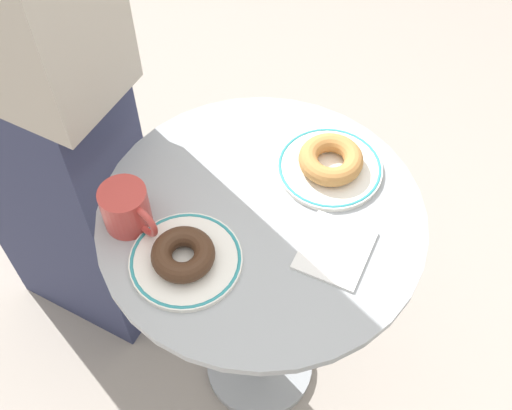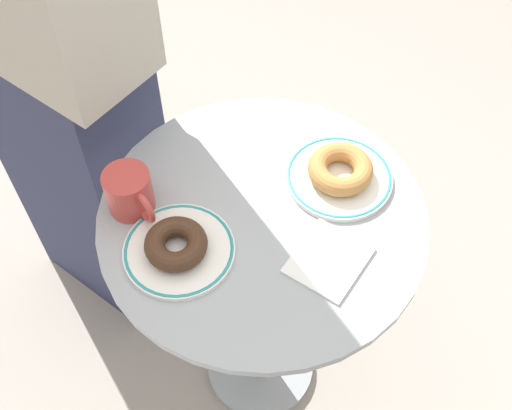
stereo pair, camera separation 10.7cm
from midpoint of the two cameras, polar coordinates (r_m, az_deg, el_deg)
ground_plane at (r=1.83m, az=-1.39°, el=-14.58°), size 7.00×7.00×0.02m
cafe_table at (r=1.35m, az=-1.83°, el=-6.17°), size 0.62×0.62×0.73m
plate_left at (r=1.12m, az=-9.05°, el=-5.10°), size 0.20×0.20×0.01m
plate_right at (r=1.24m, az=4.20°, el=3.23°), size 0.21×0.21×0.01m
donut_chocolate at (r=1.10m, az=-9.35°, el=-4.59°), size 0.12×0.12×0.04m
donut_old_fashioned at (r=1.22m, az=4.27°, el=3.96°), size 0.17×0.17×0.04m
paper_napkin at (r=1.13m, az=4.45°, el=-4.23°), size 0.17×0.16×0.01m
coffee_mug at (r=1.16m, az=-14.14°, el=-0.49°), size 0.09×0.13×0.09m
person_figure at (r=1.39m, az=-22.41°, el=9.24°), size 0.35×0.50×1.64m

